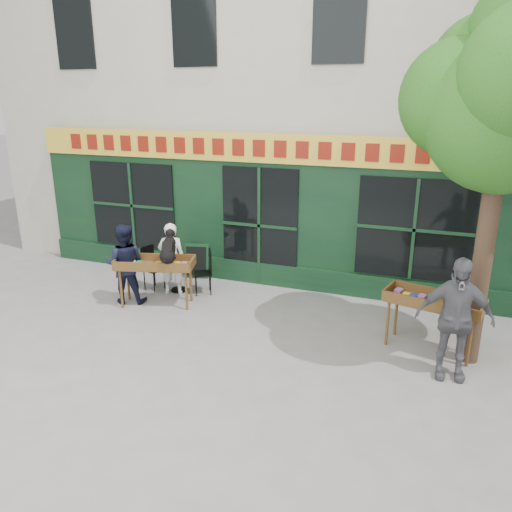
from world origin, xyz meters
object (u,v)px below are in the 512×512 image
(book_cart_right, at_px, (433,304))
(man_right, at_px, (454,319))
(bistro_table, at_px, (178,267))
(dog, at_px, (168,246))
(woman, at_px, (172,259))
(book_cart_center, at_px, (155,266))
(man_left, at_px, (125,264))

(book_cart_right, relative_size, man_right, 0.85)
(man_right, distance_m, bistro_table, 5.72)
(dog, bearing_deg, woman, 100.33)
(book_cart_center, distance_m, bistro_table, 0.87)
(dog, relative_size, man_right, 0.32)
(man_right, bearing_deg, bistro_table, 156.62)
(woman, height_order, bistro_table, woman)
(bistro_table, bearing_deg, man_left, -127.87)
(woman, relative_size, man_left, 0.95)
(book_cart_center, bearing_deg, dog, -24.36)
(book_cart_center, distance_m, man_left, 0.65)
(book_cart_right, height_order, man_right, man_right)
(book_cart_center, relative_size, man_right, 0.86)
(book_cart_center, relative_size, man_left, 0.99)
(dog, height_order, bistro_table, dog)
(dog, bearing_deg, book_cart_right, -16.38)
(dog, bearing_deg, bistro_table, 92.71)
(book_cart_center, height_order, man_left, man_left)
(book_cart_right, bearing_deg, dog, -166.91)
(man_right, bearing_deg, dog, 164.85)
(book_cart_right, bearing_deg, man_right, -54.95)
(book_cart_right, bearing_deg, book_cart_center, -167.44)
(woman, relative_size, bistro_table, 2.04)
(man_right, xyz_separation_m, bistro_table, (-5.47, 1.63, -0.40))
(bistro_table, bearing_deg, book_cart_right, -9.69)
(bistro_table, bearing_deg, dog, -71.06)
(man_right, height_order, bistro_table, man_right)
(dog, distance_m, bistro_table, 1.18)
(dog, xyz_separation_m, man_left, (-1.00, -0.03, -0.47))
(woman, bearing_deg, bistro_table, -123.27)
(man_right, bearing_deg, woman, 158.40)
(book_cart_center, relative_size, woman, 1.04)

